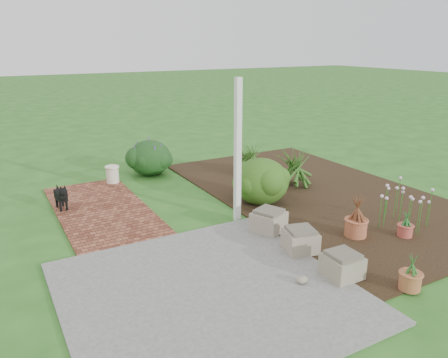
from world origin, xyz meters
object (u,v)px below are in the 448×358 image
black_dog (61,195)px  cream_ceramic_urn (113,175)px  evergreen_shrub (261,180)px  stone_trough_near (342,266)px

black_dog → cream_ceramic_urn: bearing=37.1°
cream_ceramic_urn → evergreen_shrub: bearing=-50.2°
stone_trough_near → cream_ceramic_urn: size_ratio=1.21×
black_dog → stone_trough_near: bearing=-62.5°
black_dog → cream_ceramic_urn: black_dog is taller
cream_ceramic_urn → evergreen_shrub: 3.44m
stone_trough_near → black_dog: size_ratio=0.82×
stone_trough_near → evergreen_shrub: bearing=77.5°
stone_trough_near → cream_ceramic_urn: cream_ceramic_urn is taller
stone_trough_near → black_dog: 5.22m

